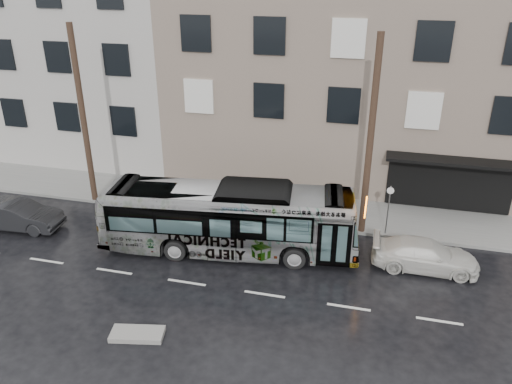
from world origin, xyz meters
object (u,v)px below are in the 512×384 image
utility_pole_front (370,139)px  white_sedan (425,255)px  dark_sedan (17,215)px  bus (229,219)px  sign_post (388,210)px  utility_pole_rear (83,117)px

utility_pole_front → white_sedan: size_ratio=2.09×
dark_sedan → utility_pole_front: bearing=-81.8°
utility_pole_front → dark_sedan: bearing=-167.5°
bus → dark_sedan: bus is taller
dark_sedan → sign_post: bearing=-82.6°
utility_pole_front → bus: bearing=-152.0°
sign_post → utility_pole_rear: bearing=180.0°
bus → white_sedan: size_ratio=2.57×
sign_post → utility_pole_front: bearing=180.0°
utility_pole_front → bus: 7.03m
utility_pole_rear → dark_sedan: size_ratio=2.15×
utility_pole_rear → bus: size_ratio=0.81×
sign_post → bus: 7.30m
bus → dark_sedan: size_ratio=2.65×
sign_post → bus: bus is taller
utility_pole_rear → dark_sedan: utility_pole_rear is taller
utility_pole_front → sign_post: (1.10, 0.00, -3.30)m
utility_pole_rear → utility_pole_front: bearing=0.0°
bus → white_sedan: 8.34m
utility_pole_rear → white_sedan: utility_pole_rear is taller
bus → utility_pole_front: bearing=-69.3°
sign_post → dark_sedan: size_ratio=0.57×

